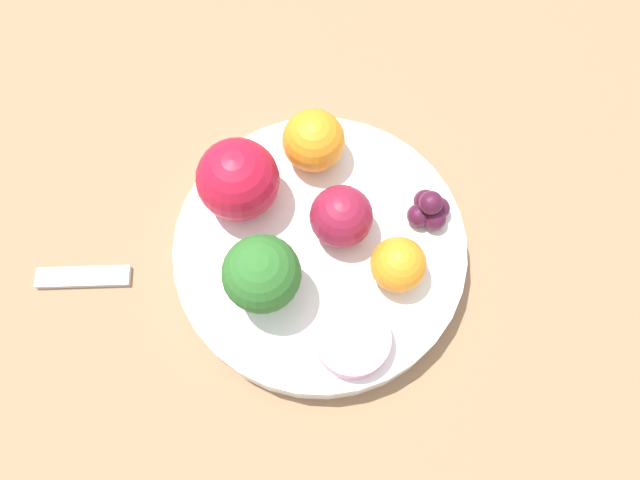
{
  "coord_description": "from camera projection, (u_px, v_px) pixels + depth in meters",
  "views": [
    {
      "loc": [
        0.07,
        0.15,
        0.5
      ],
      "look_at": [
        0.0,
        0.0,
        0.06
      ],
      "focal_mm": 35.0,
      "sensor_mm": 36.0,
      "label": 1
    }
  ],
  "objects": [
    {
      "name": "ground_plane",
      "position": [
        320.0,
        265.0,
        0.52
      ],
      "size": [
        6.0,
        6.0,
        0.0
      ],
      "primitive_type": "plane",
      "color": "gray"
    },
    {
      "name": "table_surface",
      "position": [
        320.0,
        261.0,
        0.51
      ],
      "size": [
        1.2,
        1.2,
        0.02
      ],
      "color": "#936D4C",
      "rests_on": "ground_plane"
    },
    {
      "name": "bowl",
      "position": [
        320.0,
        251.0,
        0.49
      ],
      "size": [
        0.23,
        0.23,
        0.03
      ],
      "color": "white",
      "rests_on": "table_surface"
    },
    {
      "name": "broccoli",
      "position": [
        262.0,
        274.0,
        0.43
      ],
      "size": [
        0.06,
        0.06,
        0.07
      ],
      "color": "#99C17A",
      "rests_on": "bowl"
    },
    {
      "name": "apple_red",
      "position": [
        341.0,
        217.0,
        0.46
      ],
      "size": [
        0.05,
        0.05,
        0.05
      ],
      "color": "maroon",
      "rests_on": "bowl"
    },
    {
      "name": "apple_green",
      "position": [
        238.0,
        180.0,
        0.46
      ],
      "size": [
        0.06,
        0.06,
        0.06
      ],
      "color": "#B7142D",
      "rests_on": "bowl"
    },
    {
      "name": "orange_front",
      "position": [
        314.0,
        141.0,
        0.48
      ],
      "size": [
        0.05,
        0.05,
        0.05
      ],
      "color": "orange",
      "rests_on": "bowl"
    },
    {
      "name": "orange_back",
      "position": [
        398.0,
        264.0,
        0.45
      ],
      "size": [
        0.04,
        0.04,
        0.04
      ],
      "color": "orange",
      "rests_on": "bowl"
    },
    {
      "name": "grape_cluster",
      "position": [
        429.0,
        209.0,
        0.47
      ],
      "size": [
        0.03,
        0.03,
        0.03
      ],
      "color": "#47142D",
      "rests_on": "bowl"
    },
    {
      "name": "small_cup",
      "position": [
        352.0,
        340.0,
        0.44
      ],
      "size": [
        0.05,
        0.05,
        0.02
      ],
      "color": "#EA9EC6",
      "rests_on": "bowl"
    },
    {
      "name": "spoon",
      "position": [
        83.0,
        277.0,
        0.5
      ],
      "size": [
        0.07,
        0.04,
        0.01
      ],
      "color": "silver",
      "rests_on": "table_surface"
    }
  ]
}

